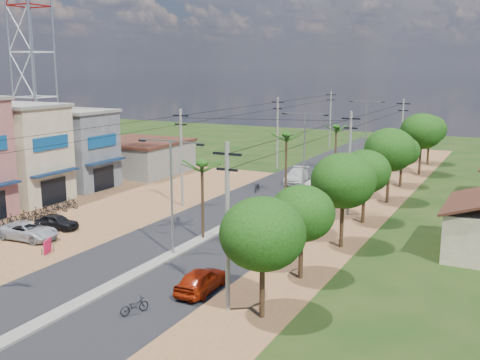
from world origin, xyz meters
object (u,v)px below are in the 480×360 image
Objects in this scene: roadside_sign at (48,246)px; car_parked_dark at (57,222)px; car_red_near at (201,280)px; parked_scooter_row at (20,218)px; car_parked_silver at (28,231)px; car_white_far at (297,176)px; car_silver_mid at (265,217)px; moto_rider_east at (134,306)px.

car_parked_dark is at bearing 105.12° from roadside_sign.
car_red_near is 3.60× the size of roadside_sign.
parked_scooter_row is (-20.60, 5.39, -0.20)m from car_red_near.
car_parked_silver reaches higher than parked_scooter_row.
car_parked_silver is 0.39× the size of parked_scooter_row.
car_white_far is at bearing 53.94° from roadside_sign.
parked_scooter_row is at bearing -16.73° from car_red_near.
car_parked_silver is (-14.23, -11.36, -0.11)m from car_silver_mid.
car_silver_mid is 16.63m from car_parked_dark.
car_red_near is 13.04m from roadside_sign.
car_red_near is at bearing -87.33° from car_white_far.
car_red_near is 0.34× the size of parked_scooter_row.
car_parked_silver is at bearing -0.09° from moto_rider_east.
moto_rider_east is at bearing -118.08° from car_parked_silver.
car_parked_dark is at bearing 50.40° from car_silver_mid.
car_silver_mid reaches higher than moto_rider_east.
car_parked_silver is at bearing 175.32° from car_parked_dark.
parked_scooter_row is at bearing -127.56° from car_white_far.
car_parked_dark is at bearing -8.65° from moto_rider_east.
moto_rider_east is at bearing -91.17° from car_white_far.
parked_scooter_row is at bearing 125.99° from roadside_sign.
moto_rider_east is at bearing -130.24° from car_parked_dark.
parked_scooter_row is at bearing 45.42° from car_silver_mid.
car_silver_mid is 18.11m from moto_rider_east.
car_silver_mid is 4.07× the size of roadside_sign.
car_red_near is 1.15× the size of car_parked_dark.
moto_rider_east is (15.15, -9.73, -0.18)m from car_parked_dark.
car_red_near reaches higher than moto_rider_east.
car_red_near is at bearing 119.87° from car_silver_mid.
car_parked_dark is 0.29× the size of parked_scooter_row.
car_silver_mid is 18.21m from car_parked_silver.
parked_scooter_row is at bearing -2.53° from moto_rider_east.
car_white_far is at bearing -80.36° from car_red_near.
roadside_sign is at bearing -148.43° from car_parked_dark.
car_red_near reaches higher than car_parked_dark.
car_silver_mid is at bearing 26.68° from roadside_sign.
car_white_far reaches higher than car_parked_dark.
car_parked_dark is at bearing -20.59° from car_red_near.
car_white_far reaches higher than car_parked_silver.
moto_rider_east is (15.01, -6.73, -0.23)m from car_parked_silver.
roadside_sign is at bearing 70.90° from car_silver_mid.
roadside_sign reaches higher than parked_scooter_row.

